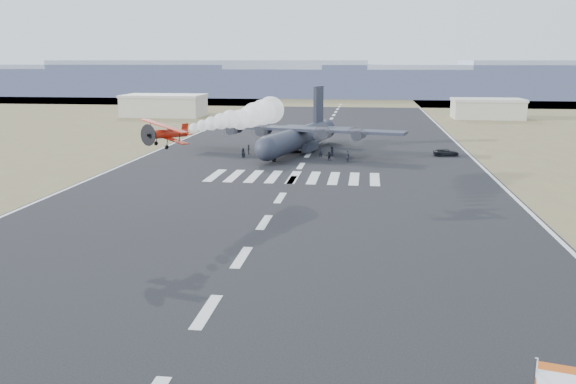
% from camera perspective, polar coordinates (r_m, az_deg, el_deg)
% --- Properties ---
extents(ground, '(500.00, 500.00, 0.00)m').
position_cam_1_polar(ground, '(43.44, -7.62, -11.03)').
color(ground, black).
rests_on(ground, ground).
extents(scrub_far, '(500.00, 80.00, 0.00)m').
position_cam_1_polar(scrub_far, '(269.23, 5.21, 8.55)').
color(scrub_far, brown).
rests_on(scrub_far, ground).
extents(runway_markings, '(60.00, 260.00, 0.01)m').
position_cam_1_polar(runway_markings, '(100.52, 1.21, 2.46)').
color(runway_markings, silver).
rests_on(runway_markings, ground).
extents(ridge_seg_b, '(150.00, 50.00, 15.00)m').
position_cam_1_polar(ridge_seg_b, '(330.13, -18.07, 9.99)').
color(ridge_seg_b, '#8691AA').
rests_on(ridge_seg_b, ground).
extents(ridge_seg_c, '(150.00, 50.00, 17.00)m').
position_cam_1_polar(ridge_seg_c, '(308.05, -6.90, 10.56)').
color(ridge_seg_c, '#8691AA').
rests_on(ridge_seg_c, ground).
extents(ridge_seg_d, '(150.00, 50.00, 13.00)m').
position_cam_1_polar(ridge_seg_d, '(298.86, 5.47, 10.16)').
color(ridge_seg_d, '#8691AA').
rests_on(ridge_seg_d, ground).
extents(ridge_seg_e, '(150.00, 50.00, 15.00)m').
position_cam_1_polar(ridge_seg_e, '(303.52, 18.02, 9.84)').
color(ridge_seg_e, '#8691AA').
rests_on(ridge_seg_e, ground).
extents(hangar_left, '(24.50, 14.50, 6.70)m').
position_cam_1_polar(hangar_left, '(194.39, -11.51, 7.96)').
color(hangar_left, '#A8A495').
rests_on(hangar_left, ground).
extents(hangar_right, '(20.50, 12.50, 5.90)m').
position_cam_1_polar(hangar_right, '(192.26, 18.15, 7.44)').
color(hangar_right, '#A8A495').
rests_on(hangar_right, ground).
extents(aerobatic_biplane, '(5.99, 5.58, 2.75)m').
position_cam_1_polar(aerobatic_biplane, '(62.53, -11.29, 5.41)').
color(aerobatic_biplane, '#A62A0B').
extents(smoke_trail, '(7.90, 24.74, 3.77)m').
position_cam_1_polar(smoke_trail, '(81.01, -3.14, 7.26)').
color(smoke_trail, white).
extents(transport_aircraft, '(40.95, 33.48, 11.93)m').
position_cam_1_polar(transport_aircraft, '(115.54, 1.03, 5.27)').
color(transport_aircraft, black).
rests_on(transport_aircraft, ground).
extents(support_vehicle, '(4.81, 2.80, 1.26)m').
position_cam_1_polar(support_vehicle, '(114.93, 14.59, 3.61)').
color(support_vehicle, black).
rests_on(support_vehicle, ground).
extents(crew_a, '(0.73, 0.64, 1.77)m').
position_cam_1_polar(crew_a, '(108.51, 3.07, 3.64)').
color(crew_a, black).
rests_on(crew_a, ground).
extents(crew_b, '(0.49, 0.78, 1.58)m').
position_cam_1_polar(crew_b, '(110.36, -4.21, 3.72)').
color(crew_b, black).
rests_on(crew_b, ground).
extents(crew_c, '(1.12, 0.80, 1.57)m').
position_cam_1_polar(crew_c, '(104.79, 5.63, 3.23)').
color(crew_c, black).
rests_on(crew_c, ground).
extents(crew_d, '(0.86, 1.13, 1.73)m').
position_cam_1_polar(crew_d, '(113.55, -3.70, 4.00)').
color(crew_d, black).
rests_on(crew_d, ground).
extents(crew_e, '(0.86, 1.01, 1.77)m').
position_cam_1_polar(crew_e, '(111.15, 4.14, 3.83)').
color(crew_e, black).
rests_on(crew_e, ground).
extents(crew_f, '(1.50, 1.05, 1.55)m').
position_cam_1_polar(crew_f, '(106.21, 3.87, 3.38)').
color(crew_f, black).
rests_on(crew_f, ground).
extents(crew_g, '(0.72, 0.76, 1.64)m').
position_cam_1_polar(crew_g, '(106.97, 5.61, 3.44)').
color(crew_g, black).
rests_on(crew_g, ground).
extents(crew_h, '(0.79, 0.93, 1.63)m').
position_cam_1_polar(crew_h, '(109.24, -4.21, 3.64)').
color(crew_h, black).
rests_on(crew_h, ground).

